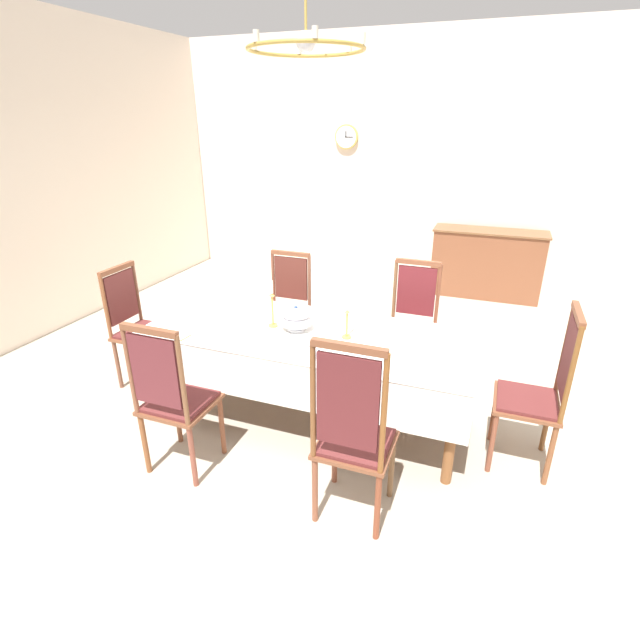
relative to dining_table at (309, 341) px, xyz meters
name	(u,v)px	position (x,y,z in m)	size (l,w,h in m)	color
ground	(322,400)	(0.00, 0.28, -0.70)	(6.75, 7.00, 0.04)	#B1A895
back_wall	(411,164)	(0.00, 3.82, 0.99)	(6.75, 0.08, 3.33)	silver
dining_table	(309,341)	(0.00, 0.00, 0.00)	(2.49, 1.00, 0.75)	brown
tablecloth	(309,343)	(0.00, 0.00, -0.02)	(2.51, 1.02, 0.36)	white
chair_south_a	(173,397)	(-0.60, -0.91, -0.10)	(0.44, 0.42, 1.13)	brown
chair_north_a	(286,305)	(-0.60, 0.90, -0.12)	(0.44, 0.42, 1.07)	brown
chair_south_b	(353,433)	(0.63, -0.91, -0.06)	(0.44, 0.42, 1.23)	brown
chair_north_b	(412,321)	(0.63, 0.91, -0.10)	(0.44, 0.42, 1.11)	brown
chair_head_west	(137,324)	(-1.65, 0.00, -0.11)	(0.42, 0.44, 1.09)	brown
chair_head_east	(540,390)	(1.66, 0.00, -0.08)	(0.42, 0.44, 1.18)	brown
soup_tureen	(296,318)	(-0.10, 0.00, 0.17)	(0.25, 0.25, 0.20)	silver
candlestick_west	(272,308)	(-0.30, 0.00, 0.23)	(0.07, 0.07, 0.38)	gold
candlestick_east	(347,322)	(0.30, 0.00, 0.20)	(0.07, 0.07, 0.32)	gold
bowl_near_left	(309,353)	(0.14, -0.36, 0.09)	(0.17, 0.17, 0.03)	silver
bowl_near_right	(203,336)	(-0.69, -0.38, 0.10)	(0.17, 0.17, 0.03)	silver
spoon_primary	(325,356)	(0.25, -0.34, 0.08)	(0.04, 0.18, 0.01)	gold
spoon_secondary	(193,334)	(-0.81, -0.35, 0.08)	(0.04, 0.18, 0.01)	gold
sideboard	(486,263)	(1.17, 3.50, -0.23)	(1.44, 0.48, 0.90)	brown
mounted_clock	(346,137)	(-0.92, 3.75, 1.33)	(0.33, 0.06, 0.33)	#D1B251
chandelier	(306,47)	(0.00, 0.00, 1.98)	(0.74, 0.73, 0.66)	gold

